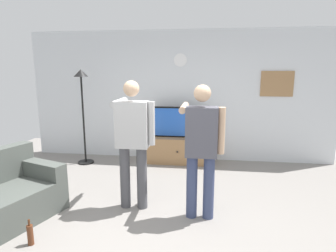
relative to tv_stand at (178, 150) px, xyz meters
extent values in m
plane|color=gray|center=(-0.04, -2.60, -0.27)|extent=(8.40, 8.40, 0.00)
cube|color=silver|center=(-0.04, 0.35, 1.08)|extent=(6.40, 0.10, 2.70)
cube|color=#997047|center=(0.00, 0.00, 0.00)|extent=(1.33, 0.41, 0.53)
sphere|color=black|center=(0.00, -0.22, 0.03)|extent=(0.04, 0.04, 0.04)
cube|color=black|center=(0.00, 0.05, 0.58)|extent=(1.06, 0.06, 0.63)
cube|color=blue|center=(0.00, 0.02, 0.58)|extent=(1.00, 0.01, 0.57)
cylinder|color=white|center=(0.00, 0.29, 1.82)|extent=(0.26, 0.03, 0.26)
cube|color=#997047|center=(1.93, 0.30, 1.36)|extent=(0.63, 0.04, 0.50)
cylinder|color=black|center=(-1.90, -0.28, -0.25)|extent=(0.32, 0.32, 0.03)
cylinder|color=black|center=(-1.90, -0.28, 0.63)|extent=(0.04, 0.04, 1.73)
cone|color=black|center=(-1.90, -0.28, 1.57)|extent=(0.28, 0.28, 0.14)
cylinder|color=#4C4C51|center=(-0.54, -2.02, 0.17)|extent=(0.14, 0.14, 0.87)
cylinder|color=#4C4C51|center=(-0.30, -2.02, 0.17)|extent=(0.14, 0.14, 0.87)
cube|color=#B7B7B7|center=(-0.42, -2.02, 0.91)|extent=(0.43, 0.22, 0.62)
sphere|color=tan|center=(-0.42, -2.02, 1.39)|extent=(0.21, 0.21, 0.21)
cylinder|color=#B7B7B7|center=(-0.68, -1.73, 1.18)|extent=(0.09, 0.58, 0.09)
cube|color=white|center=(-0.68, -1.41, 1.18)|extent=(0.04, 0.12, 0.04)
cylinder|color=#B7B7B7|center=(-0.16, -2.02, 0.94)|extent=(0.09, 0.09, 0.58)
cylinder|color=#384266|center=(0.39, -2.18, 0.15)|extent=(0.14, 0.14, 0.83)
cylinder|color=#384266|center=(0.61, -2.18, 0.15)|extent=(0.14, 0.14, 0.83)
cube|color=#4C4C56|center=(0.50, -2.18, 0.88)|extent=(0.39, 0.22, 0.62)
sphere|color=tan|center=(0.50, -2.18, 1.35)|extent=(0.21, 0.21, 0.21)
cylinder|color=tan|center=(0.26, -1.89, 1.14)|extent=(0.09, 0.58, 0.09)
cube|color=white|center=(0.26, -1.57, 1.14)|extent=(0.04, 0.12, 0.04)
cylinder|color=tan|center=(0.74, -2.18, 0.90)|extent=(0.09, 0.09, 0.58)
cube|color=#4C514C|center=(-1.75, -2.11, 0.26)|extent=(0.87, 0.47, 0.22)
cylinder|color=#592D19|center=(-1.33, -3.04, -0.15)|extent=(0.07, 0.07, 0.23)
cylinder|color=#4C2814|center=(-1.33, -3.04, 0.00)|extent=(0.02, 0.02, 0.07)
camera|label=1|loc=(0.55, -5.63, 1.63)|focal=30.37mm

